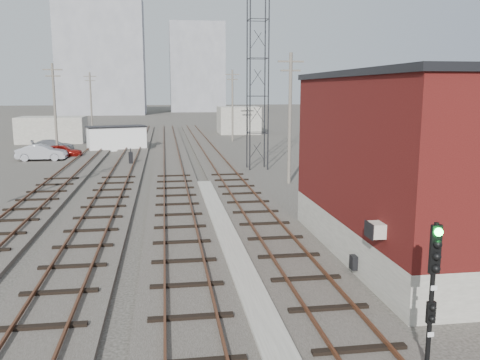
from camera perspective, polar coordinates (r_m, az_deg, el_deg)
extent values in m
plane|color=#282621|center=(66.71, -6.63, 4.43)|extent=(320.00, 320.00, 0.00)
cube|color=#332D28|center=(46.04, -2.64, 2.08)|extent=(3.20, 90.00, 0.20)
cube|color=#4C2816|center=(45.94, -3.54, 2.35)|extent=(0.07, 90.00, 0.12)
cube|color=#4C2816|center=(46.08, -1.76, 2.39)|extent=(0.07, 90.00, 0.12)
cube|color=#332D28|center=(45.81, -7.63, 1.96)|extent=(3.20, 90.00, 0.20)
cube|color=#4C2816|center=(45.78, -8.53, 2.23)|extent=(0.07, 90.00, 0.12)
cube|color=#4C2816|center=(45.80, -6.74, 2.27)|extent=(0.07, 90.00, 0.12)
cube|color=#332D28|center=(45.94, -12.62, 1.83)|extent=(3.20, 90.00, 0.20)
cube|color=#4C2816|center=(45.96, -13.53, 2.09)|extent=(0.07, 90.00, 0.12)
cube|color=#4C2816|center=(45.86, -11.74, 2.14)|extent=(0.07, 90.00, 0.12)
cube|color=#332D28|center=(46.40, -17.56, 1.68)|extent=(3.20, 90.00, 0.20)
cube|color=#4C2816|center=(46.49, -18.44, 1.94)|extent=(0.07, 90.00, 0.12)
cube|color=#4C2816|center=(46.26, -16.69, 1.99)|extent=(0.07, 90.00, 0.12)
cube|color=gray|center=(21.49, -1.15, -7.18)|extent=(0.90, 28.00, 0.26)
cube|color=gray|center=(21.50, 18.51, -5.98)|extent=(6.00, 12.00, 1.50)
cube|color=#511613|center=(20.83, 19.05, 3.32)|extent=(6.00, 12.00, 5.50)
cube|color=black|center=(20.72, 19.51, 11.16)|extent=(6.20, 12.20, 0.25)
cube|color=beige|center=(16.28, 14.99, -5.43)|extent=(0.45, 0.62, 0.45)
cube|color=black|center=(18.60, 12.63, -9.01)|extent=(0.20, 0.35, 0.50)
cylinder|color=black|center=(41.19, 1.14, 11.47)|extent=(0.10, 0.10, 15.00)
cylinder|color=black|center=(41.47, 3.22, 11.45)|extent=(0.10, 0.10, 15.00)
cylinder|color=black|center=(42.67, 0.80, 11.43)|extent=(0.10, 0.10, 15.00)
cylinder|color=black|center=(42.94, 2.81, 11.41)|extent=(0.10, 0.10, 15.00)
cylinder|color=#595147|center=(52.44, -20.06, 7.30)|extent=(0.24, 0.24, 9.00)
cube|color=#595147|center=(52.44, -20.32, 11.55)|extent=(1.80, 0.12, 0.12)
cube|color=#595147|center=(52.42, -20.28, 10.90)|extent=(1.40, 0.12, 0.12)
cylinder|color=#595147|center=(77.09, -16.37, 8.20)|extent=(0.24, 0.24, 9.00)
cube|color=#595147|center=(77.09, -16.52, 11.10)|extent=(1.80, 0.12, 0.12)
cube|color=#595147|center=(77.08, -16.50, 10.65)|extent=(1.40, 0.12, 0.12)
cylinder|color=#595147|center=(35.47, 5.62, 6.80)|extent=(0.24, 0.24, 9.00)
cube|color=#595147|center=(35.47, 5.73, 13.10)|extent=(1.80, 0.12, 0.12)
cube|color=#595147|center=(35.44, 5.72, 12.13)|extent=(1.40, 0.12, 0.12)
cylinder|color=#595147|center=(64.96, -0.85, 8.32)|extent=(0.24, 0.24, 9.00)
cube|color=#595147|center=(64.96, -0.86, 11.76)|extent=(1.80, 0.12, 0.12)
cube|color=#595147|center=(64.94, -0.86, 11.23)|extent=(1.40, 0.12, 0.12)
cube|color=gray|center=(142.50, -15.25, 13.17)|extent=(22.00, 14.00, 30.00)
cube|color=gray|center=(156.82, -4.86, 12.43)|extent=(16.00, 12.00, 26.00)
cube|color=gray|center=(67.98, -20.32, 5.33)|extent=(8.00, 5.00, 3.20)
cube|color=gray|center=(77.29, -0.18, 6.75)|extent=(6.00, 6.00, 4.00)
cylinder|color=black|center=(12.40, 20.66, -12.72)|extent=(0.11, 0.11, 3.67)
cube|color=black|center=(11.97, 21.08, -7.27)|extent=(0.24, 0.10, 1.10)
sphere|color=#0CE533|center=(11.79, 21.42, -5.47)|extent=(0.18, 0.18, 0.18)
sphere|color=black|center=(11.86, 21.34, -6.75)|extent=(0.18, 0.18, 0.18)
sphere|color=black|center=(11.94, 21.25, -8.02)|extent=(0.18, 0.18, 0.18)
sphere|color=black|center=(12.03, 21.17, -9.27)|extent=(0.18, 0.18, 0.18)
cube|color=black|center=(12.48, 20.64, -13.73)|extent=(0.20, 0.09, 0.51)
cube|color=white|center=(12.20, 20.96, -11.26)|extent=(0.15, 0.02, 0.11)
cube|color=white|center=(12.64, 20.63, -15.93)|extent=(0.15, 0.02, 0.11)
cube|color=black|center=(45.14, -12.16, 2.41)|extent=(0.39, 0.39, 1.09)
cylinder|color=black|center=(45.05, -12.20, 3.30)|extent=(0.09, 0.09, 0.33)
cube|color=white|center=(57.20, -13.69, 4.55)|extent=(6.52, 4.11, 2.52)
cube|color=black|center=(57.09, -13.75, 5.86)|extent=(6.77, 4.36, 0.12)
imported|color=maroon|center=(52.00, -19.39, 3.07)|extent=(3.97, 1.78, 1.33)
imported|color=#A0A1A7|center=(50.85, -21.37, 2.89)|extent=(4.54, 1.65, 1.49)
imported|color=slate|center=(57.98, -20.26, 3.66)|extent=(4.69, 2.74, 1.28)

